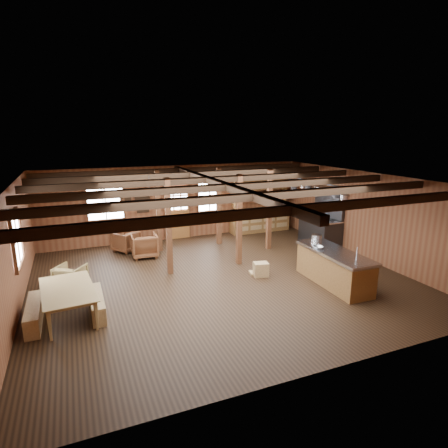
{
  "coord_description": "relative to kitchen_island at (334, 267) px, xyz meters",
  "views": [
    {
      "loc": [
        -3.64,
        -9.1,
        4.07
      ],
      "look_at": [
        0.6,
        1.25,
        1.26
      ],
      "focal_mm": 30.0,
      "sensor_mm": 36.0,
      "label": 1
    }
  ],
  "objects": [
    {
      "name": "pendant_lamps",
      "position": [
        -4.95,
        2.44,
        1.77
      ],
      "size": [
        1.86,
        2.36,
        0.66
      ],
      "color": "#2C2C2F",
      "rests_on": "ceiling"
    },
    {
      "name": "step_stool",
      "position": [
        -1.56,
        1.23,
        -0.27
      ],
      "size": [
        0.52,
        0.42,
        0.41
      ],
      "primitive_type": "cube",
      "rotation": [
        0.0,
        0.0,
        -0.22
      ],
      "color": "olive",
      "rests_on": "floor"
    },
    {
      "name": "counter_pot",
      "position": [
        0.13,
        1.0,
        0.55
      ],
      "size": [
        0.3,
        0.3,
        0.18
      ],
      "primitive_type": "cylinder",
      "color": "silver",
      "rests_on": "kitchen_island"
    },
    {
      "name": "back_door",
      "position": [
        -2.7,
        5.89,
        0.4
      ],
      "size": [
        1.02,
        0.08,
        2.15
      ],
      "color": "brown",
      "rests_on": "floor"
    },
    {
      "name": "window_back_left",
      "position": [
        -5.3,
        5.9,
        1.12
      ],
      "size": [
        1.32,
        0.06,
        1.32
      ],
      "color": "white",
      "rests_on": "wall_back"
    },
    {
      "name": "back_counter",
      "position": [
        0.7,
        5.64,
        0.12
      ],
      "size": [
        2.55,
        0.6,
        2.45
      ],
      "color": "brown",
      "rests_on": "floor"
    },
    {
      "name": "ceiling_joists",
      "position": [
        -2.7,
        1.62,
        2.2
      ],
      "size": [
        9.8,
        8.82,
        0.18
      ],
      "color": "black",
      "rests_on": "ceiling"
    },
    {
      "name": "pot_rack",
      "position": [
        0.49,
        1.59,
        1.83
      ],
      "size": [
        0.37,
        3.0,
        0.4
      ],
      "color": "#2C2C2F",
      "rests_on": "ceiling"
    },
    {
      "name": "armchair_c",
      "position": [
        -6.59,
        2.44,
        -0.17
      ],
      "size": [
        0.94,
        0.94,
        0.62
      ],
      "primitive_type": "imported",
      "rotation": [
        0.0,
        0.0,
        2.54
      ],
      "color": "olive",
      "rests_on": "floor"
    },
    {
      "name": "kitchen_island",
      "position": [
        0.0,
        0.0,
        0.0
      ],
      "size": [
        0.94,
        2.52,
        1.2
      ],
      "rotation": [
        0.0,
        0.0,
        -0.02
      ],
      "color": "brown",
      "rests_on": "floor"
    },
    {
      "name": "notice_boards",
      "position": [
        -4.2,
        5.9,
        1.16
      ],
      "size": [
        1.08,
        0.03,
        0.9
      ],
      "color": "silver",
      "rests_on": "wall_back"
    },
    {
      "name": "window_back_right",
      "position": [
        -1.4,
        5.9,
        1.12
      ],
      "size": [
        1.02,
        0.06,
        1.32
      ],
      "color": "white",
      "rests_on": "wall_back"
    },
    {
      "name": "window_left",
      "position": [
        -7.66,
        1.94,
        1.12
      ],
      "size": [
        0.14,
        1.24,
        1.32
      ],
      "color": "white",
      "rests_on": "wall_back"
    },
    {
      "name": "armchair_a",
      "position": [
        -4.79,
        5.05,
        -0.12
      ],
      "size": [
        1.07,
        1.07,
        0.71
      ],
      "primitive_type": "imported",
      "rotation": [
        0.0,
        0.0,
        3.77
      ],
      "color": "#5B321B",
      "rests_on": "floor"
    },
    {
      "name": "room",
      "position": [
        -2.7,
        1.44,
        0.92
      ],
      "size": [
        10.04,
        9.04,
        2.84
      ],
      "color": "black",
      "rests_on": "ground"
    },
    {
      "name": "armchair_b",
      "position": [
        -4.31,
        4.2,
        -0.1
      ],
      "size": [
        0.85,
        0.88,
        0.76
      ],
      "primitive_type": "imported",
      "rotation": [
        0.0,
        0.0,
        3.1
      ],
      "color": "brown",
      "rests_on": "floor"
    },
    {
      "name": "bench_wall",
      "position": [
        -7.35,
        0.72,
        -0.26
      ],
      "size": [
        0.29,
        1.57,
        0.43
      ],
      "primitive_type": "cube",
      "color": "olive",
      "rests_on": "floor"
    },
    {
      "name": "bench_aisle",
      "position": [
        -6.06,
        0.72,
        -0.27
      ],
      "size": [
        0.29,
        1.52,
        0.42
      ],
      "primitive_type": "cube",
      "color": "olive",
      "rests_on": "floor"
    },
    {
      "name": "timber_posts",
      "position": [
        -2.18,
        3.52,
        0.92
      ],
      "size": [
        3.95,
        2.35,
        2.8
      ],
      "color": "#442513",
      "rests_on": "floor"
    },
    {
      "name": "bowl",
      "position": [
        -0.29,
        0.35,
        0.49
      ],
      "size": [
        0.27,
        0.27,
        0.06
      ],
      "primitive_type": "imported",
      "rotation": [
        0.0,
        0.0,
        -0.03
      ],
      "color": "silver",
      "rests_on": "kitchen_island"
    },
    {
      "name": "commercial_range",
      "position": [
        1.94,
        3.18,
        0.18
      ],
      "size": [
        0.86,
        1.68,
        2.07
      ],
      "color": "#2C2C2F",
      "rests_on": "floor"
    },
    {
      "name": "dining_table",
      "position": [
        -6.6,
        0.72,
        -0.14
      ],
      "size": [
        1.25,
        2.03,
        0.68
      ],
      "primitive_type": "imported",
      "rotation": [
        0.0,
        0.0,
        1.66
      ],
      "color": "olive",
      "rests_on": "floor"
    }
  ]
}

